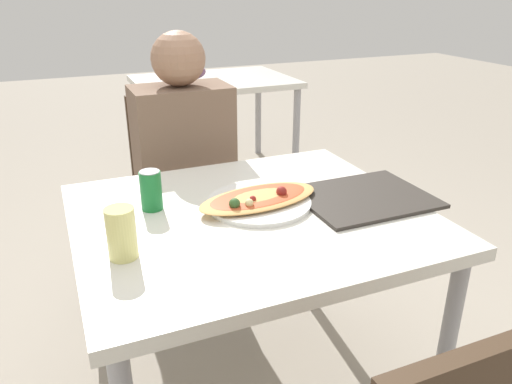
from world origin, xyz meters
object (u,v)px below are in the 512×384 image
pizza_main (259,200)px  soda_can (151,190)px  dining_table (251,235)px  drink_glass (121,233)px  chair_far_seated (180,186)px  person_seated (185,153)px

pizza_main → soda_can: (-0.32, 0.10, 0.04)m
dining_table → drink_glass: 0.44m
chair_far_seated → drink_glass: size_ratio=6.83×
dining_table → person_seated: person_seated is taller
pizza_main → soda_can: 0.33m
dining_table → person_seated: 0.68m
dining_table → chair_far_seated: (-0.02, 0.79, -0.13)m
dining_table → pizza_main: size_ratio=2.46×
pizza_main → drink_glass: drink_glass is taller
chair_far_seated → soda_can: size_ratio=7.46×
chair_far_seated → drink_glass: 1.02m
drink_glass → person_seated: bearing=64.5°
pizza_main → chair_far_seated: bearing=95.3°
person_seated → drink_glass: bearing=64.5°
person_seated → pizza_main: bearing=96.3°
chair_far_seated → person_seated: size_ratio=0.77×
pizza_main → dining_table: bearing=-135.9°
dining_table → drink_glass: drink_glass is taller
drink_glass → chair_far_seated: bearing=67.4°
chair_far_seated → soda_can: chair_far_seated is taller
person_seated → pizza_main: 0.63m
dining_table → soda_can: 0.34m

